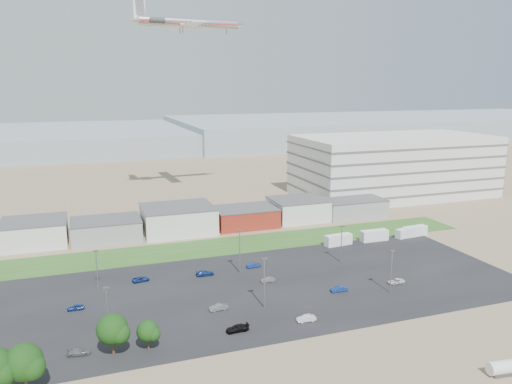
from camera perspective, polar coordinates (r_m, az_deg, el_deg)
name	(u,v)px	position (r m, az deg, el deg)	size (l,w,h in m)	color
ground	(279,329)	(98.98, 2.69, -15.39)	(700.00, 700.00, 0.00)	#806C51
parking_lot	(267,287)	(117.48, 1.27, -10.76)	(120.00, 50.00, 0.01)	black
grass_strip	(212,247)	(144.72, -5.10, -6.31)	(160.00, 16.00, 0.02)	#30541F
hills_backdrop	(178,138)	(405.03, -8.91, 6.17)	(700.00, 200.00, 9.00)	gray
building_row	(143,222)	(158.66, -12.81, -3.41)	(170.00, 20.00, 8.00)	silver
parking_garage	(393,166)	(217.63, 15.43, 2.93)	(80.00, 40.00, 25.00)	silver
storage_tank_nw	(501,367)	(93.58, 26.20, -17.55)	(4.34, 2.17, 2.61)	silver
box_trailer_a	(338,240)	(147.74, 9.38, -5.41)	(8.30, 2.59, 3.11)	silver
box_trailer_b	(374,235)	(153.87, 13.35, -4.85)	(8.52, 2.66, 3.20)	silver
box_trailer_c	(406,233)	(160.02, 16.77, -4.48)	(7.24, 2.26, 2.72)	silver
box_trailer_d	(415,231)	(162.14, 17.70, -4.27)	(8.01, 2.50, 3.00)	silver
tree_mid	(24,366)	(86.37, -24.97, -17.56)	(6.07, 6.07, 9.10)	black
tree_right	(112,332)	(91.86, -16.10, -15.17)	(5.74, 5.74, 8.62)	black
tree_near	(148,333)	(92.70, -12.26, -15.51)	(4.17, 4.17, 6.25)	black
lightpole_front_l	(108,311)	(98.89, -16.60, -12.90)	(1.11, 0.46, 9.41)	slate
lightpole_front_m	(264,283)	(105.22, 0.93, -10.37)	(1.28, 0.53, 10.89)	slate
lightpole_front_r	(391,272)	(116.60, 15.19, -8.77)	(1.16, 0.48, 9.88)	slate
lightpole_back_l	(97,271)	(118.64, -17.71, -8.61)	(1.14, 0.48, 9.70)	slate
lightpole_back_m	(240,252)	(123.65, -1.88, -6.85)	(1.29, 0.54, 10.98)	slate
lightpole_back_r	(341,244)	(133.02, 9.72, -5.89)	(1.16, 0.48, 9.88)	slate
airliner	(189,23)	(198.59, -7.63, 18.62)	(46.30, 31.57, 13.68)	silver
parked_car_0	(396,281)	(123.39, 15.72, -9.80)	(1.88, 4.08, 1.13)	silver
parked_car_1	(339,289)	(116.13, 9.47, -10.87)	(1.36, 3.91, 1.29)	navy
parked_car_3	(237,328)	(97.86, -2.15, -15.30)	(1.80, 4.44, 1.29)	black
parked_car_4	(219,307)	(106.29, -4.30, -12.99)	(1.37, 3.93, 1.29)	#595B5E
parked_car_5	(76,307)	(112.48, -19.91, -12.29)	(1.36, 3.39, 1.15)	navy
parked_car_6	(205,273)	(124.26, -5.85, -9.20)	(1.78, 4.39, 1.27)	navy
parked_car_7	(268,280)	(119.89, 1.36, -9.99)	(1.18, 3.38, 1.11)	#595B5E
parked_car_9	(141,279)	(123.21, -13.03, -9.68)	(1.88, 4.08, 1.13)	navy
parked_car_10	(79,352)	(95.52, -19.60, -16.82)	(1.63, 4.01, 1.16)	#595B5E
parked_car_11	(254,265)	(128.78, -0.25, -8.35)	(1.32, 3.78, 1.25)	navy
parked_car_13	(306,318)	(101.96, 5.76, -14.17)	(1.34, 3.85, 1.27)	silver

